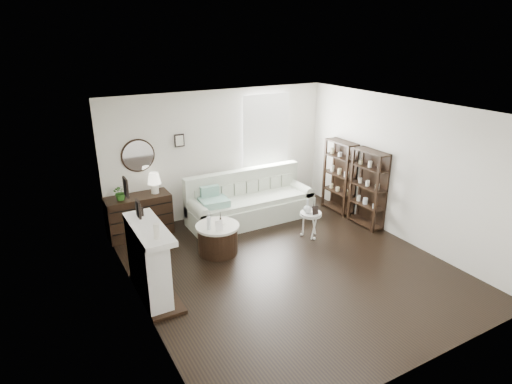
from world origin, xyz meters
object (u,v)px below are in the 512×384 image
dresser (139,216)px  drum_table (218,239)px  pedestal_table (311,215)px  sofa (249,204)px

dresser → drum_table: dresser is taller
dresser → pedestal_table: 3.37m
sofa → drum_table: size_ratio=3.40×
drum_table → dresser: bearing=126.4°
sofa → drum_table: (-1.21, -1.03, -0.07)m
drum_table → pedestal_table: 1.89m
dresser → pedestal_table: dresser is taller
pedestal_table → dresser: bearing=149.6°
pedestal_table → drum_table: bearing=171.3°
sofa → dresser: (-2.26, 0.39, 0.07)m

